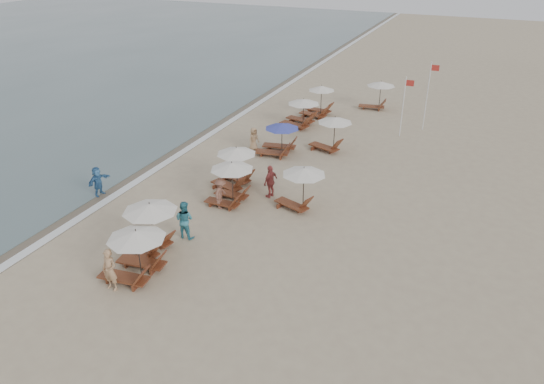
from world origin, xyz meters
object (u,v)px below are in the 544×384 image
at_px(inland_station_0, 299,183).
at_px(flag_pole_near, 404,104).
at_px(lounger_station_1, 148,225).
at_px(beachgoer_mid_b, 221,194).
at_px(lounger_station_4, 278,139).
at_px(beachgoer_far_b, 254,139).
at_px(lounger_station_6, 317,103).
at_px(beachgoer_mid_a, 184,220).
at_px(lounger_station_2, 229,182).
at_px(beachgoer_far_a, 271,181).
at_px(beachgoer_near, 110,270).
at_px(lounger_station_0, 134,254).
at_px(lounger_station_5, 300,113).
at_px(inland_station_2, 377,93).
at_px(lounger_station_3, 233,167).
at_px(waterline_walker, 98,181).
at_px(inland_station_1, 330,131).

bearing_deg(inland_station_0, flag_pole_near, 77.93).
xyz_separation_m(lounger_station_1, beachgoer_mid_b, (0.94, 4.77, -0.48)).
bearing_deg(lounger_station_4, beachgoer_far_b, -175.45).
xyz_separation_m(lounger_station_6, beachgoer_mid_a, (0.30, -19.33, -0.10)).
height_order(lounger_station_2, beachgoer_far_a, lounger_station_2).
height_order(beachgoer_near, flag_pole_near, flag_pole_near).
xyz_separation_m(lounger_station_6, beachgoer_far_a, (2.26, -13.99, -0.11)).
bearing_deg(beachgoer_far_a, lounger_station_1, -8.18).
relative_size(lounger_station_0, lounger_station_1, 1.07).
xyz_separation_m(lounger_station_5, beachgoer_near, (0.14, -21.08, -0.08)).
distance_m(inland_station_2, beachgoer_far_a, 17.56).
bearing_deg(lounger_station_4, lounger_station_0, -90.54).
distance_m(beachgoer_mid_a, flag_pole_near, 18.66).
xyz_separation_m(lounger_station_4, beachgoer_mid_b, (0.22, -7.89, -0.14)).
relative_size(lounger_station_5, lounger_station_6, 1.08).
xyz_separation_m(inland_station_0, flag_pole_near, (2.71, 12.69, 0.91)).
height_order(lounger_station_4, beachgoer_far_b, lounger_station_4).
relative_size(lounger_station_0, lounger_station_5, 0.98).
height_order(beachgoer_near, beachgoer_mid_b, beachgoer_near).
relative_size(lounger_station_4, inland_station_0, 1.02).
height_order(lounger_station_0, beachgoer_mid_b, lounger_station_0).
height_order(lounger_station_3, beachgoer_mid_b, lounger_station_3).
xyz_separation_m(beachgoer_near, waterline_walker, (-6.02, 6.33, -0.09)).
relative_size(lounger_station_0, inland_station_2, 1.00).
xyz_separation_m(inland_station_2, beachgoer_near, (-4.03, -27.35, -0.43)).
xyz_separation_m(lounger_station_1, inland_station_2, (4.26, 24.44, 0.04)).
height_order(beachgoer_mid_b, waterline_walker, beachgoer_mid_b).
relative_size(lounger_station_6, inland_station_1, 0.93).
xyz_separation_m(beachgoer_mid_b, beachgoer_far_b, (-1.85, 7.76, -0.04)).
distance_m(beachgoer_mid_b, waterline_walker, 6.86).
relative_size(inland_station_2, beachgoer_mid_a, 1.50).
height_order(lounger_station_1, lounger_station_6, lounger_station_1).
bearing_deg(lounger_station_0, waterline_walker, 140.52).
bearing_deg(beachgoer_mid_b, flag_pole_near, -30.77).
bearing_deg(lounger_station_1, lounger_station_0, -72.43).
bearing_deg(waterline_walker, beachgoer_far_a, -63.70).
bearing_deg(lounger_station_3, lounger_station_1, -92.55).
xyz_separation_m(lounger_station_2, beachgoer_mid_a, (-0.30, -3.79, -0.28)).
height_order(beachgoer_near, beachgoer_mid_a, beachgoer_mid_a).
distance_m(beachgoer_mid_a, beachgoer_mid_b, 3.17).
bearing_deg(beachgoer_mid_a, beachgoer_mid_b, -91.60).
bearing_deg(inland_station_1, beachgoer_far_a, -96.21).
distance_m(lounger_station_0, inland_station_2, 26.53).
relative_size(lounger_station_5, beachgoer_far_a, 1.56).
bearing_deg(lounger_station_3, beachgoer_far_a, -8.48).
relative_size(lounger_station_6, beachgoer_mid_a, 1.42).
height_order(lounger_station_5, beachgoer_far_b, lounger_station_5).
distance_m(lounger_station_4, beachgoer_near, 15.58).
height_order(lounger_station_6, beachgoer_mid_a, lounger_station_6).
bearing_deg(beachgoer_far_b, lounger_station_3, -144.53).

